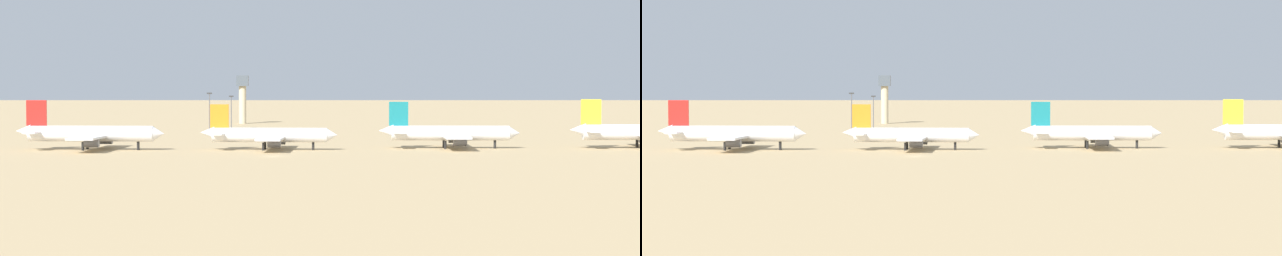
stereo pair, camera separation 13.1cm
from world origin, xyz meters
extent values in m
plane|color=tan|center=(0.00, 0.00, 0.00)|extent=(4000.00, 4000.00, 0.00)
pyramid|color=slate|center=(-16.13, 1071.95, 60.05)|extent=(407.55, 339.46, 120.11)
cylinder|color=white|center=(-52.81, 27.12, 4.70)|extent=(36.03, 6.50, 4.48)
cone|color=white|center=(-33.35, 26.02, 4.70)|extent=(3.59, 4.44, 4.26)
cone|color=white|center=(-72.27, 28.23, 5.38)|extent=(4.69, 4.05, 3.81)
cube|color=red|center=(-68.46, 28.01, 10.58)|extent=(5.85, 0.89, 7.28)
cube|color=white|center=(-68.21, 32.48, 5.15)|extent=(4.01, 7.81, 0.40)
cube|color=white|center=(-68.72, 23.54, 5.15)|extent=(4.01, 7.81, 0.40)
cube|color=white|center=(-51.69, 27.06, 4.03)|extent=(9.63, 36.21, 0.63)
cylinder|color=slate|center=(-50.10, 35.38, 2.46)|extent=(4.16, 2.69, 2.46)
cylinder|color=slate|center=(-51.05, 18.61, 2.46)|extent=(4.16, 2.69, 2.46)
cylinder|color=black|center=(-39.21, 26.35, 1.23)|extent=(0.78, 0.78, 2.46)
cylinder|color=black|center=(-54.33, 29.90, 1.23)|extent=(0.78, 0.78, 2.46)
cylinder|color=black|center=(-54.64, 24.54, 1.23)|extent=(0.78, 0.78, 2.46)
cylinder|color=white|center=(-1.77, 26.82, 4.31)|extent=(33.07, 6.20, 4.11)
cone|color=white|center=(16.07, 25.68, 4.31)|extent=(3.32, 4.09, 3.90)
cone|color=white|center=(-19.60, 27.96, 4.93)|extent=(4.32, 3.75, 3.49)
cube|color=orange|center=(-16.12, 27.74, 9.71)|extent=(5.36, 0.85, 6.68)
cube|color=white|center=(-15.86, 31.84, 4.73)|extent=(3.73, 7.18, 0.37)
cube|color=white|center=(-16.38, 23.64, 4.73)|extent=(3.73, 7.18, 0.37)
cube|color=white|center=(-0.74, 26.75, 3.70)|extent=(9.07, 33.25, 0.58)
cylinder|color=slate|center=(0.78, 34.38, 2.26)|extent=(3.83, 2.49, 2.26)
cylinder|color=slate|center=(-0.21, 19.00, 2.26)|extent=(3.83, 2.49, 2.26)
cylinder|color=black|center=(10.70, 26.02, 1.13)|extent=(0.72, 0.72, 2.26)
cylinder|color=black|center=(-3.15, 29.38, 1.13)|extent=(0.72, 0.72, 2.26)
cylinder|color=black|center=(-3.46, 24.46, 1.13)|extent=(0.72, 0.72, 2.26)
cylinder|color=white|center=(50.67, 33.46, 4.51)|extent=(34.46, 5.42, 4.29)
cone|color=white|center=(69.33, 32.85, 4.51)|extent=(3.35, 4.18, 4.08)
cone|color=white|center=(32.02, 34.07, 5.15)|extent=(4.41, 3.79, 3.65)
cube|color=#14727A|center=(35.66, 33.95, 10.14)|extent=(5.59, 0.72, 6.97)
cube|color=white|center=(35.80, 38.24, 4.94)|extent=(3.67, 7.40, 0.39)
cube|color=white|center=(35.52, 29.66, 4.94)|extent=(3.67, 7.40, 0.39)
cube|color=white|center=(51.75, 33.42, 3.86)|extent=(8.42, 34.55, 0.60)
cylinder|color=slate|center=(53.08, 41.43, 2.36)|extent=(3.94, 2.49, 2.36)
cylinder|color=slate|center=(52.55, 25.35, 2.36)|extent=(3.94, 2.49, 2.36)
cylinder|color=black|center=(63.71, 33.03, 1.18)|extent=(0.75, 0.75, 2.36)
cylinder|color=black|center=(49.15, 36.09, 1.18)|extent=(0.75, 0.75, 2.36)
cylinder|color=black|center=(48.98, 30.94, 1.18)|extent=(0.75, 0.75, 2.36)
cone|color=white|center=(88.04, 33.83, 5.41)|extent=(4.64, 3.98, 3.84)
cube|color=yellow|center=(91.87, 33.70, 10.66)|extent=(5.88, 0.76, 7.33)
cube|color=white|center=(92.02, 38.21, 5.19)|extent=(3.86, 7.79, 0.41)
cube|color=white|center=(91.72, 29.19, 5.19)|extent=(3.86, 7.79, 0.41)
cylinder|color=black|center=(106.05, 35.94, 1.24)|extent=(0.79, 0.79, 2.48)
cylinder|color=#C6B793|center=(-19.97, 208.80, 8.28)|extent=(3.20, 3.20, 16.57)
cube|color=#4C5660|center=(-19.97, 208.80, 18.90)|extent=(5.20, 5.20, 4.67)
cylinder|color=#59595E|center=(-25.78, 107.00, 7.36)|extent=(0.36, 0.36, 14.72)
cube|color=#333333|center=(-25.78, 107.00, 14.97)|extent=(1.80, 0.50, 0.50)
cylinder|color=#59595E|center=(-21.45, 157.01, 6.38)|extent=(0.36, 0.36, 12.77)
cube|color=#333333|center=(-21.45, 157.01, 13.02)|extent=(1.80, 0.50, 0.50)
camera|label=1|loc=(9.94, -308.83, 21.44)|focal=66.12mm
camera|label=2|loc=(10.07, -308.83, 21.44)|focal=66.12mm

